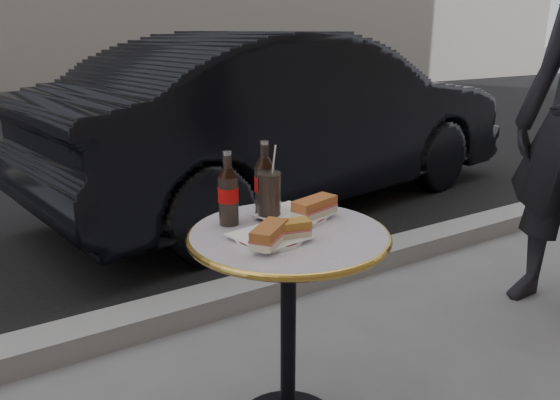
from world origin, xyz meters
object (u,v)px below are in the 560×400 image
plate_right (295,216)px  cola_glass (269,196)px  plate_left (270,238)px  bistro_table (288,337)px  parked_car (291,120)px  cola_bottle_right (265,178)px  cola_bottle_left (228,188)px

plate_right → cola_glass: size_ratio=1.34×
plate_left → bistro_table: bearing=17.8°
cola_glass → parked_car: size_ratio=0.04×
cola_bottle_right → cola_glass: (-0.01, -0.05, -0.04)m
cola_bottle_right → parked_car: (1.43, 2.04, -0.20)m
cola_glass → cola_bottle_left: bearing=169.4°
plate_right → cola_bottle_right: size_ratio=0.85×
plate_left → parked_car: bearing=55.6°
bistro_table → plate_left: 0.38m
cola_bottle_right → cola_glass: bearing=-105.4°
cola_bottle_left → cola_bottle_right: bearing=10.6°
plate_right → parked_car: parked_car is taller
parked_car → bistro_table: bearing=137.5°
plate_left → cola_glass: bearing=59.4°
cola_glass → parked_car: 2.55m
plate_left → parked_car: size_ratio=0.05×
cola_bottle_left → cola_glass: size_ratio=1.49×
plate_left → cola_bottle_right: size_ratio=0.81×
plate_right → parked_car: bearing=57.2°
plate_right → cola_bottle_left: size_ratio=0.90×
plate_right → cola_glass: (-0.08, 0.04, 0.07)m
plate_left → cola_glass: size_ratio=1.27×
cola_bottle_left → parked_car: bearing=52.6°
bistro_table → cola_glass: size_ratio=4.66×
plate_left → cola_bottle_left: size_ratio=0.85×
parked_car → plate_left: bearing=136.3°
plate_left → cola_bottle_left: bearing=102.0°
cola_bottle_right → parked_car: parked_car is taller
plate_right → cola_bottle_left: 0.24m
cola_bottle_left → cola_bottle_right: cola_bottle_right is taller
plate_right → cola_glass: cola_glass is taller
cola_bottle_left → plate_right: bearing=-16.5°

